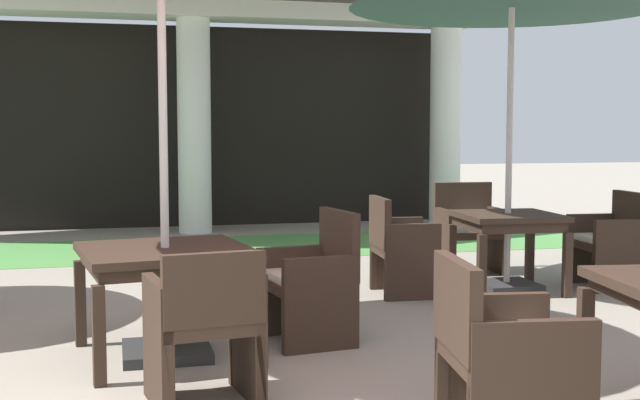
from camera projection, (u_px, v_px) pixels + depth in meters
lawn_strip at (208, 248)px, 10.18m from camera, size 10.57×2.17×0.01m
patio_table_near_foreground at (508, 225)px, 7.41m from camera, size 0.91×0.91×0.70m
patio_chair_near_foreground_north at (469, 232)px, 8.41m from camera, size 0.67×0.57×0.91m
patio_chair_near_foreground_east at (610, 243)px, 7.60m from camera, size 0.56×0.62×0.88m
patio_chair_near_foreground_west at (400, 249)px, 7.26m from camera, size 0.54×0.63×0.86m
patio_table_mid_left at (165, 262)px, 5.23m from camera, size 1.16×1.16×0.70m
patio_chair_mid_left_east at (312, 283)px, 5.63m from camera, size 0.61×0.66×0.90m
patio_chair_mid_left_south at (205, 327)px, 4.34m from camera, size 0.61×0.59×0.83m
patio_chair_mid_right_west at (503, 357)px, 3.77m from camera, size 0.65×0.71×0.86m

